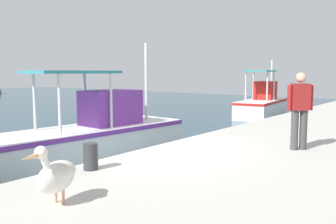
% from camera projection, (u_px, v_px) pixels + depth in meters
% --- Properties ---
extents(fishing_boat_third, '(6.26, 2.24, 3.44)m').
position_uv_depth(fishing_boat_third, '(93.00, 134.00, 10.86)').
color(fishing_boat_third, white).
rests_on(fishing_boat_third, ground).
extents(fishing_boat_fourth, '(5.02, 2.24, 3.22)m').
position_uv_depth(fishing_boat_fourth, '(262.00, 104.00, 20.72)').
color(fishing_boat_fourth, white).
rests_on(fishing_boat_fourth, ground).
extents(pelican, '(0.97, 0.51, 0.82)m').
position_uv_depth(pelican, '(57.00, 174.00, 4.77)').
color(pelican, tan).
rests_on(pelican, quay_pier).
extents(fisherman_standing, '(0.44, 0.45, 1.69)m').
position_uv_depth(fisherman_standing, '(300.00, 108.00, 8.09)').
color(fisherman_standing, '#3F3F42').
rests_on(fisherman_standing, quay_pier).
extents(mooring_bollard_third, '(0.26, 0.26, 0.47)m').
position_uv_depth(mooring_bollard_third, '(91.00, 156.00, 6.49)').
color(mooring_bollard_third, '#333338').
rests_on(mooring_bollard_third, quay_pier).
extents(mooring_bollard_fourth, '(0.25, 0.25, 0.47)m').
position_uv_depth(mooring_bollard_fourth, '(301.00, 107.00, 15.48)').
color(mooring_bollard_fourth, '#333338').
rests_on(mooring_bollard_fourth, quay_pier).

